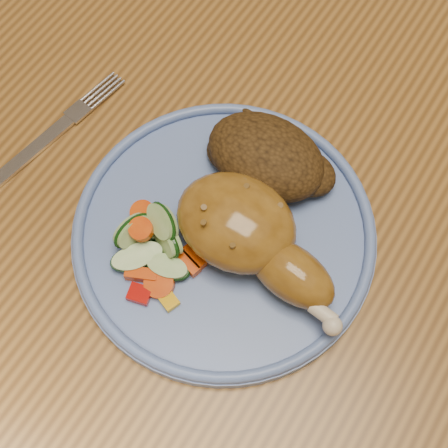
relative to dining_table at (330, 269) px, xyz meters
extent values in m
plane|color=brown|center=(0.00, 0.00, -0.67)|extent=(4.00, 4.00, 0.00)
cube|color=brown|center=(0.00, 0.00, 0.06)|extent=(0.90, 1.40, 0.04)
cylinder|color=#4C2D16|center=(-0.18, 0.37, -0.46)|extent=(0.04, 0.04, 0.41)
cylinder|color=#4C2D16|center=(-0.18, 0.73, -0.46)|extent=(0.04, 0.04, 0.41)
cylinder|color=#5873B4|center=(-0.09, -0.06, 0.09)|extent=(0.27, 0.27, 0.01)
torus|color=#5873B4|center=(-0.09, -0.06, 0.10)|extent=(0.27, 0.27, 0.01)
ellipsoid|color=#8D5F1D|center=(-0.08, -0.06, 0.12)|extent=(0.11, 0.09, 0.06)
ellipsoid|color=#8D5F1D|center=(-0.02, -0.07, 0.12)|extent=(0.09, 0.05, 0.04)
sphere|color=beige|center=(0.03, -0.09, 0.12)|extent=(0.02, 0.02, 0.02)
ellipsoid|color=#3F290F|center=(-0.09, 0.02, 0.12)|extent=(0.11, 0.08, 0.05)
ellipsoid|color=#3F290F|center=(-0.06, 0.02, 0.11)|extent=(0.06, 0.04, 0.03)
ellipsoid|color=#3F290F|center=(-0.13, 0.01, 0.11)|extent=(0.05, 0.04, 0.02)
cube|color=#A50A05|center=(-0.12, -0.15, 0.10)|extent=(0.02, 0.02, 0.01)
cube|color=#E5A507|center=(-0.09, -0.14, 0.10)|extent=(0.02, 0.02, 0.01)
cube|color=#E64E07|center=(-0.10, -0.09, 0.10)|extent=(0.03, 0.02, 0.01)
cube|color=#E64E07|center=(-0.13, -0.13, 0.10)|extent=(0.03, 0.02, 0.01)
cylinder|color=#E64E07|center=(-0.11, -0.13, 0.10)|extent=(0.03, 0.03, 0.01)
cylinder|color=#E64E07|center=(-0.14, -0.10, 0.12)|extent=(0.02, 0.02, 0.01)
cylinder|color=#E64E07|center=(-0.16, -0.08, 0.10)|extent=(0.02, 0.02, 0.01)
cube|color=#E64E07|center=(-0.10, -0.10, 0.10)|extent=(0.03, 0.02, 0.01)
cylinder|color=#AECC85|center=(-0.14, -0.12, 0.10)|extent=(0.05, 0.05, 0.02)
cylinder|color=#AECC85|center=(-0.11, -0.11, 0.10)|extent=(0.04, 0.04, 0.01)
cylinder|color=#AECC85|center=(-0.14, -0.09, 0.10)|extent=(0.05, 0.05, 0.02)
cylinder|color=#AECC85|center=(-0.12, -0.10, 0.11)|extent=(0.04, 0.04, 0.04)
cylinder|color=#AECC85|center=(-0.13, -0.09, 0.12)|extent=(0.05, 0.05, 0.03)
cylinder|color=#AECC85|center=(-0.15, -0.11, 0.11)|extent=(0.03, 0.04, 0.04)
cylinder|color=#AECC85|center=(-0.14, -0.12, 0.10)|extent=(0.05, 0.05, 0.02)
cube|color=silver|center=(-0.29, -0.09, 0.09)|extent=(0.03, 0.12, 0.00)
cube|color=silver|center=(-0.28, -0.02, 0.09)|extent=(0.03, 0.07, 0.00)
camera|label=1|loc=(0.03, -0.25, 0.60)|focal=50.00mm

